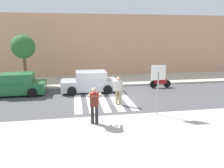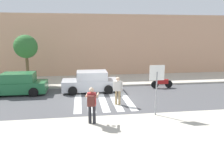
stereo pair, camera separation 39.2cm
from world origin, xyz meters
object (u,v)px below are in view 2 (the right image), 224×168
Objects in this scene: parked_car_green at (18,84)px; street_tree_west at (26,47)px; photographer_with_backpack at (92,102)px; pedestrian_crossing at (118,89)px; stop_sign at (157,79)px; motorcycle at (162,83)px; parked_car_silver at (91,82)px.

parked_car_green is 3.68m from street_tree_west.
photographer_with_backpack is at bearing -62.24° from street_tree_west.
pedestrian_crossing is at bearing -27.03° from parked_car_green.
street_tree_west reaches higher than photographer_with_backpack.
stop_sign reaches higher than photographer_with_backpack.
motorcycle is at bearing 1.58° from parked_car_green.
pedestrian_crossing is at bearing -138.66° from motorcycle.
street_tree_west is (-6.54, 6.13, 2.23)m from pedestrian_crossing.
stop_sign is at bearing -55.77° from pedestrian_crossing.
street_tree_west is (-4.81, 9.15, 2.04)m from photographer_with_backpack.
motorcycle is 0.44× the size of street_tree_west.
street_tree_west is (-5.06, 2.72, 2.48)m from parked_car_silver.
stop_sign is 0.63× the size of parked_car_silver.
parked_car_silver is at bearing 113.44° from pedestrian_crossing.
pedestrian_crossing is 0.42× the size of parked_car_green.
photographer_with_backpack is at bearing -92.22° from parked_car_silver.
pedestrian_crossing is (1.73, 3.01, -0.19)m from photographer_with_backpack.
photographer_with_backpack is at bearing -131.47° from motorcycle.
stop_sign is at bearing -61.93° from parked_car_silver.
photographer_with_backpack is 8.12m from parked_car_green.
pedestrian_crossing is 3.72m from parked_car_silver.
street_tree_west reaches higher than parked_car_silver.
motorcycle is at bearing -12.70° from street_tree_west.
parked_car_green is 1.00× the size of parked_car_silver.
parked_car_green is 1.01× the size of street_tree_west.
stop_sign is 6.77m from motorcycle.
stop_sign is 0.64× the size of street_tree_west.
pedestrian_crossing is at bearing -43.16° from street_tree_west.
stop_sign is at bearing -34.73° from parked_car_green.
photographer_with_backpack reaches higher than parked_car_green.
street_tree_west is (0.14, 2.72, 2.48)m from parked_car_green.
parked_car_green is at bearing -92.95° from street_tree_west.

